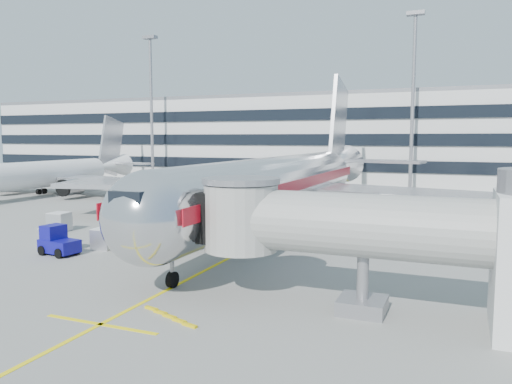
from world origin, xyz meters
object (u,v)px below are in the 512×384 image
at_px(main_jet, 287,182).
at_px(baggage_tug, 58,242).
at_px(belt_loader, 162,240).
at_px(cargo_container_front, 104,239).
at_px(ramp_worker, 148,237).
at_px(cargo_container_left, 59,222).
at_px(cargo_container_right, 51,237).

distance_m(main_jet, baggage_tug, 20.17).
relative_size(main_jet, belt_loader, 10.71).
distance_m(cargo_container_front, ramp_worker, 3.27).
bearing_deg(cargo_container_left, ramp_worker, -14.46).
height_order(baggage_tug, ramp_worker, baggage_tug).
relative_size(belt_loader, baggage_tug, 1.60).
height_order(belt_loader, cargo_container_front, belt_loader).
distance_m(cargo_container_left, ramp_worker, 11.72).
relative_size(baggage_tug, ramp_worker, 1.70).
xyz_separation_m(cargo_container_front, ramp_worker, (3.00, 1.29, 0.09)).
xyz_separation_m(cargo_container_left, cargo_container_right, (4.26, -5.28, -0.07)).
height_order(belt_loader, cargo_container_left, belt_loader).
xyz_separation_m(cargo_container_right, cargo_container_front, (4.09, 1.06, 0.01)).
xyz_separation_m(belt_loader, baggage_tug, (-5.77, -4.53, 0.27)).
bearing_deg(ramp_worker, main_jet, 36.37).
bearing_deg(main_jet, baggage_tug, -126.35).
bearing_deg(cargo_container_front, belt_loader, 24.94).
distance_m(belt_loader, ramp_worker, 1.08).
xyz_separation_m(main_jet, cargo_container_left, (-18.28, -9.10, -3.39)).
bearing_deg(baggage_tug, belt_loader, 38.13).
bearing_deg(cargo_container_right, ramp_worker, 18.36).
xyz_separation_m(main_jet, cargo_container_front, (-9.93, -13.31, -3.45)).
height_order(main_jet, cargo_container_right, main_jet).
bearing_deg(baggage_tug, ramp_worker, 39.45).
distance_m(main_jet, cargo_container_right, 20.38).
bearing_deg(ramp_worker, baggage_tug, -164.21).
height_order(belt_loader, baggage_tug, belt_loader).
bearing_deg(ramp_worker, belt_loader, 6.47).
xyz_separation_m(cargo_container_right, ramp_worker, (7.09, 2.35, 0.10)).
distance_m(cargo_container_right, cargo_container_front, 4.23).
bearing_deg(baggage_tug, main_jet, 53.65).
distance_m(belt_loader, baggage_tug, 7.34).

